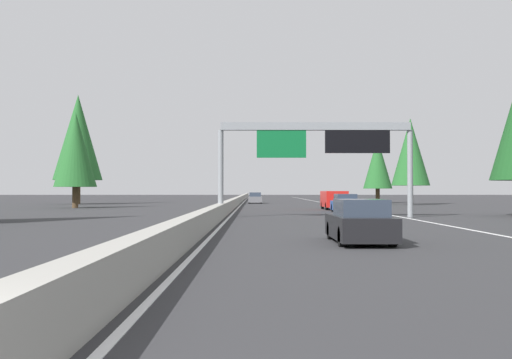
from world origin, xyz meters
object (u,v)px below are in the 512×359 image
conifer_right_mid (410,152)px  conifer_left_mid (78,137)px  sign_gantry_overhead (318,142)px  minivan_distant_a (334,199)px  sedan_mid_right (360,223)px  sedan_distant_b (255,198)px  sedan_far_right (345,204)px  conifer_left_near (75,150)px  conifer_right_far (378,163)px

conifer_right_mid → conifer_left_mid: size_ratio=0.76×
sign_gantry_overhead → minivan_distant_a: sign_gantry_overhead is taller
sedan_mid_right → minivan_distant_a: minivan_distant_a is taller
sedan_distant_b → conifer_right_mid: 21.11m
sedan_far_right → minivan_distant_a: (6.94, -0.05, 0.27)m
sign_gantry_overhead → sedan_mid_right: (-18.36, 0.58, -4.23)m
sedan_distant_b → conifer_left_mid: bearing=100.8°
conifer_right_mid → conifer_left_near: conifer_right_mid is taller
sign_gantry_overhead → sedan_far_right: bearing=-19.3°
sign_gantry_overhead → minivan_distant_a: (15.77, -3.13, -3.96)m
sedan_far_right → minivan_distant_a: 6.95m
sedan_far_right → sedan_distant_b: bearing=12.6°
sedan_far_right → conifer_left_near: (11.61, 25.10, 5.12)m
conifer_left_mid → sign_gantry_overhead: bearing=-144.0°
sedan_far_right → sedan_distant_b: 32.95m
sedan_mid_right → minivan_distant_a: size_ratio=0.88×
sedan_far_right → conifer_left_near: bearing=65.2°
sedan_far_right → conifer_left_near: size_ratio=0.46×
conifer_right_far → conifer_left_near: 41.82m
conifer_right_mid → conifer_left_near: size_ratio=1.11×
sedan_distant_b → conifer_left_near: (-20.55, 17.93, 5.12)m
conifer_right_far → conifer_left_mid: conifer_left_mid is taller
sedan_mid_right → conifer_left_mid: (55.04, 26.10, 7.81)m
sign_gantry_overhead → conifer_right_mid: (34.26, -15.07, 1.55)m
minivan_distant_a → conifer_left_mid: bearing=55.0°
minivan_distant_a → sedan_mid_right: bearing=173.8°
conifer_left_mid → sedan_distant_b: bearing=-79.2°
conifer_right_mid → conifer_left_near: (-13.82, 37.09, -0.67)m
sedan_mid_right → conifer_right_far: bearing=-12.3°
sedan_mid_right → sedan_far_right: bearing=-7.7°
sedan_far_right → minivan_distant_a: minivan_distant_a is taller
sign_gantry_overhead → conifer_left_mid: conifer_left_mid is taller
sedan_distant_b → conifer_right_mid: conifer_right_mid is taller
conifer_right_far → conifer_left_mid: 40.29m
conifer_right_mid → sedan_far_right: bearing=154.8°
sedan_far_right → conifer_right_far: bearing=-15.9°
minivan_distant_a → sedan_distant_b: (25.21, 7.21, -0.27)m
sedan_mid_right → sedan_distant_b: size_ratio=1.00×
sign_gantry_overhead → sedan_mid_right: 18.85m
minivan_distant_a → sign_gantry_overhead: bearing=168.8°
sedan_mid_right → conifer_left_mid: bearing=25.4°
sedan_far_right → conifer_left_mid: bearing=46.9°
minivan_distant_a → sedan_distant_b: size_ratio=1.14×
sedan_distant_b → conifer_left_mid: (-4.31, 22.60, 7.81)m
sedan_mid_right → minivan_distant_a: (34.13, -3.71, 0.27)m
sedan_mid_right → conifer_right_mid: 55.20m
sedan_far_right → conifer_right_far: (34.59, -9.84, 4.82)m
sign_gantry_overhead → conifer_left_near: size_ratio=1.33×
conifer_right_mid → conifer_right_far: conifer_right_mid is taller
sedan_mid_right → conifer_left_near: (38.80, 21.43, 5.12)m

